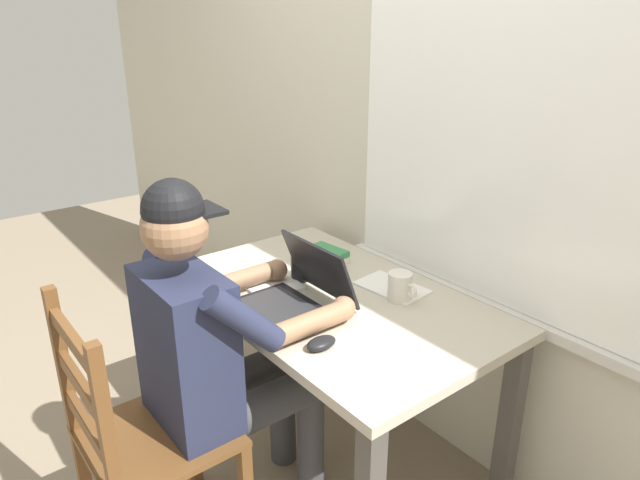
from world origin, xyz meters
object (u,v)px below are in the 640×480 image
object	(u,v)px
desk	(332,320)
book_stack_main	(323,255)
coffee_mug_white	(400,287)
seated_person	(218,345)
wooden_chair	(140,440)
coffee_mug_dark	(301,267)
computer_mouse	(321,343)
laptop	(297,293)

from	to	relation	value
desk	book_stack_main	bearing A→B (deg)	147.46
desk	book_stack_main	world-z (taller)	book_stack_main
coffee_mug_white	seated_person	bearing A→B (deg)	-107.50
wooden_chair	coffee_mug_dark	xyz separation A→B (m)	(-0.15, 0.72, 0.31)
coffee_mug_white	coffee_mug_dark	world-z (taller)	coffee_mug_white
computer_mouse	coffee_mug_dark	distance (m)	0.49
desk	wooden_chair	size ratio (longest dim) A/B	1.31
wooden_chair	coffee_mug_white	distance (m)	0.97
coffee_mug_dark	book_stack_main	size ratio (longest dim) A/B	0.56
computer_mouse	coffee_mug_dark	world-z (taller)	coffee_mug_dark
book_stack_main	coffee_mug_white	bearing A→B (deg)	-0.71
seated_person	coffee_mug_dark	world-z (taller)	seated_person
coffee_mug_white	book_stack_main	world-z (taller)	coffee_mug_white
seated_person	desk	bearing A→B (deg)	87.79
wooden_chair	coffee_mug_white	size ratio (longest dim) A/B	7.62
seated_person	laptop	world-z (taller)	seated_person
computer_mouse	coffee_mug_dark	size ratio (longest dim) A/B	0.90
wooden_chair	computer_mouse	xyz separation A→B (m)	(0.27, 0.48, 0.28)
book_stack_main	wooden_chair	bearing A→B (deg)	-74.77
seated_person	coffee_mug_white	distance (m)	0.65
coffee_mug_dark	coffee_mug_white	bearing A→B (deg)	26.22
desk	book_stack_main	size ratio (longest dim) A/B	6.11
laptop	coffee_mug_white	distance (m)	0.36
coffee_mug_dark	book_stack_main	xyz separation A→B (m)	(-0.09, 0.18, -0.03)
desk	coffee_mug_white	bearing A→B (deg)	42.63
wooden_chair	computer_mouse	bearing A→B (deg)	60.86
seated_person	book_stack_main	world-z (taller)	seated_person
seated_person	computer_mouse	distance (m)	0.34
seated_person	laptop	size ratio (longest dim) A/B	3.73
desk	coffee_mug_white	distance (m)	0.28
desk	book_stack_main	xyz separation A→B (m)	(-0.26, 0.17, 0.13)
coffee_mug_white	coffee_mug_dark	size ratio (longest dim) A/B	1.09
laptop	computer_mouse	size ratio (longest dim) A/B	3.30
desk	seated_person	size ratio (longest dim) A/B	0.99
coffee_mug_white	wooden_chair	bearing A→B (deg)	-102.20
wooden_chair	coffee_mug_dark	bearing A→B (deg)	102.05
wooden_chair	book_stack_main	world-z (taller)	wooden_chair
coffee_mug_dark	book_stack_main	distance (m)	0.20
wooden_chair	book_stack_main	bearing A→B (deg)	105.23
desk	seated_person	distance (m)	0.45
coffee_mug_white	computer_mouse	bearing A→B (deg)	-79.41
wooden_chair	computer_mouse	distance (m)	0.62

